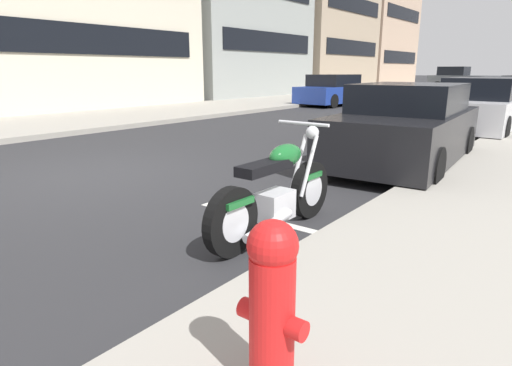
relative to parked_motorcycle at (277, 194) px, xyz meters
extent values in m
plane|color=#28282B|center=(0.27, 3.87, -0.43)|extent=(260.00, 260.00, 0.00)
cube|color=gray|center=(12.27, 10.63, -0.36)|extent=(120.00, 5.00, 0.14)
cube|color=silver|center=(0.27, 0.21, -0.43)|extent=(0.12, 2.20, 0.01)
cylinder|color=black|center=(0.67, 0.00, -0.11)|extent=(0.65, 0.11, 0.65)
cylinder|color=silver|center=(0.67, 0.00, -0.11)|extent=(0.36, 0.12, 0.36)
cylinder|color=black|center=(-0.71, 0.01, -0.11)|extent=(0.65, 0.11, 0.65)
cylinder|color=silver|center=(-0.71, 0.01, -0.11)|extent=(0.36, 0.12, 0.36)
cube|color=silver|center=(-0.02, 0.00, -0.12)|extent=(0.40, 0.26, 0.30)
cube|color=black|center=(-0.20, 0.00, 0.31)|extent=(0.68, 0.22, 0.10)
ellipsoid|color=#196028|center=(0.16, 0.00, 0.37)|extent=(0.48, 0.24, 0.24)
cube|color=#196028|center=(-0.66, 0.01, 0.07)|extent=(0.36, 0.18, 0.06)
cube|color=#196028|center=(0.65, 0.00, 0.07)|extent=(0.32, 0.16, 0.06)
cylinder|color=silver|center=(0.52, 0.07, 0.21)|extent=(0.34, 0.04, 0.65)
cylinder|color=silver|center=(0.52, -0.07, 0.21)|extent=(0.34, 0.04, 0.65)
cylinder|color=silver|center=(0.49, 0.00, 0.67)|extent=(0.04, 0.62, 0.04)
sphere|color=silver|center=(0.69, 0.00, 0.55)|extent=(0.15, 0.15, 0.15)
cylinder|color=silver|center=(-0.32, -0.14, -0.22)|extent=(0.71, 0.09, 0.16)
cube|color=black|center=(4.05, 0.10, 0.12)|extent=(4.13, 2.00, 0.79)
cube|color=black|center=(4.14, 0.11, 0.76)|extent=(2.12, 1.73, 0.48)
cylinder|color=black|center=(5.32, 0.98, -0.12)|extent=(0.63, 0.26, 0.62)
cylinder|color=black|center=(5.43, -0.61, -0.12)|extent=(0.63, 0.26, 0.62)
cylinder|color=black|center=(2.67, 0.80, -0.12)|extent=(0.63, 0.26, 0.62)
cylinder|color=black|center=(2.78, -0.78, -0.12)|extent=(0.63, 0.26, 0.62)
cube|color=silver|center=(9.46, -0.06, 0.10)|extent=(4.07, 1.76, 0.76)
cube|color=black|center=(9.28, -0.06, 0.76)|extent=(1.94, 1.61, 0.54)
cylinder|color=black|center=(10.80, 0.74, -0.12)|extent=(0.62, 0.22, 0.62)
cylinder|color=black|center=(8.12, 0.72, -0.12)|extent=(0.62, 0.22, 0.62)
cylinder|color=black|center=(8.13, -0.85, -0.12)|extent=(0.62, 0.22, 0.62)
cube|color=#4C515B|center=(14.94, 0.25, 0.07)|extent=(4.05, 1.77, 0.69)
cube|color=black|center=(14.73, 0.25, 0.70)|extent=(2.01, 1.61, 0.56)
cylinder|color=black|center=(16.28, 1.03, -0.12)|extent=(0.62, 0.23, 0.62)
cylinder|color=black|center=(13.62, 1.05, -0.12)|extent=(0.62, 0.23, 0.62)
cylinder|color=black|center=(21.21, 0.86, -0.12)|extent=(0.63, 0.25, 0.62)
cylinder|color=black|center=(18.51, 0.99, -0.12)|extent=(0.63, 0.25, 0.62)
cube|color=#4C5156|center=(33.97, 5.77, 0.32)|extent=(2.27, 5.40, 0.94)
cube|color=black|center=(34.03, 6.72, 1.12)|extent=(1.95, 2.12, 0.67)
cylinder|color=black|center=(33.21, 7.62, -0.05)|extent=(0.31, 0.77, 0.76)
cylinder|color=black|center=(34.95, 7.51, -0.05)|extent=(0.31, 0.77, 0.76)
cylinder|color=black|center=(32.99, 4.03, -0.05)|extent=(0.31, 0.77, 0.76)
cylinder|color=black|center=(34.73, 3.92, -0.05)|extent=(0.31, 0.77, 0.76)
cube|color=navy|center=(15.38, 7.46, 0.10)|extent=(4.29, 2.15, 0.74)
cube|color=black|center=(15.32, 7.46, 0.74)|extent=(2.34, 1.85, 0.54)
cylinder|color=black|center=(13.95, 6.73, -0.12)|extent=(0.64, 0.27, 0.62)
cylinder|color=black|center=(14.08, 8.40, -0.12)|extent=(0.64, 0.27, 0.62)
cylinder|color=black|center=(16.69, 6.52, -0.12)|extent=(0.64, 0.27, 0.62)
cylinder|color=black|center=(16.81, 8.19, -0.12)|extent=(0.64, 0.27, 0.62)
cylinder|color=red|center=(-2.01, -1.38, 0.06)|extent=(0.22, 0.22, 0.70)
sphere|color=red|center=(-2.01, -1.38, 0.46)|extent=(0.24, 0.24, 0.24)
cylinder|color=red|center=(-2.01, -1.24, 0.09)|extent=(0.10, 0.08, 0.10)
cylinder|color=red|center=(-2.01, -1.52, 0.09)|extent=(0.10, 0.08, 0.10)
cube|color=black|center=(6.35, 12.90, 2.34)|extent=(9.75, 0.06, 1.10)
cube|color=black|center=(17.72, 12.90, 2.78)|extent=(8.24, 0.06, 1.10)
cube|color=black|center=(28.62, 12.90, 2.85)|extent=(8.46, 0.06, 1.10)
cube|color=black|center=(28.62, 12.90, 5.94)|extent=(8.46, 0.06, 1.10)
cube|color=tan|center=(39.09, 17.06, 5.92)|extent=(9.79, 8.27, 12.70)
cube|color=black|center=(39.09, 12.90, 2.36)|extent=(8.22, 0.06, 1.10)
cube|color=black|center=(39.09, 12.90, 6.30)|extent=(8.22, 0.06, 1.10)
camera|label=1|loc=(-3.49, -2.43, 1.23)|focal=30.22mm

